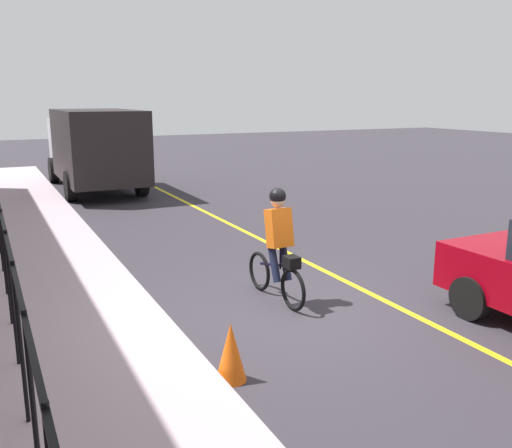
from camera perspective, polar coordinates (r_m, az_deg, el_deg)
name	(u,v)px	position (r m, az deg, el deg)	size (l,w,h in m)	color
ground_plane	(290,312)	(8.52, 3.48, -9.01)	(80.00, 80.00, 0.00)	#322E36
lane_line_centre	(375,296)	(9.37, 12.07, -7.20)	(36.00, 0.12, 0.01)	yellow
sidewalk	(53,352)	(7.53, -20.17, -12.23)	(40.00, 3.20, 0.15)	#B59FA9
iron_fence	(4,244)	(8.07, -24.46, -1.88)	(21.04, 0.04, 1.60)	black
cyclist_lead	(278,246)	(8.67, 2.29, -2.26)	(1.71, 0.37, 1.83)	black
box_truck_background	(94,146)	(20.12, -16.30, 7.72)	(6.72, 2.56, 2.78)	black
traffic_cone_near	(231,352)	(6.47, -2.60, -12.97)	(0.36, 0.36, 0.70)	#F96011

